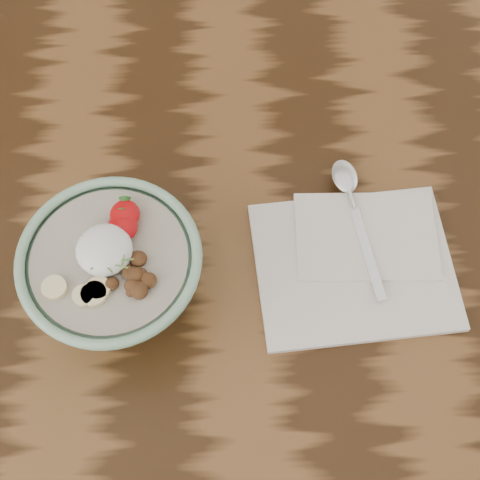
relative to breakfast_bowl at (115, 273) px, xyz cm
name	(u,v)px	position (x,y,z in cm)	size (l,w,h in cm)	color
table	(162,271)	(3.53, 6.77, -16.13)	(160.00, 90.00, 75.00)	#301C0C
breakfast_bowl	(115,273)	(0.00, 0.00, 0.00)	(20.10, 20.10, 13.68)	#85B393
napkin	(356,260)	(28.59, 3.09, -6.21)	(25.34, 21.07, 1.48)	white
spoon	(350,195)	(28.56, 11.53, -4.92)	(5.25, 19.83, 1.03)	silver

